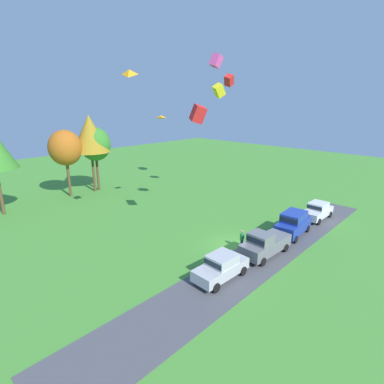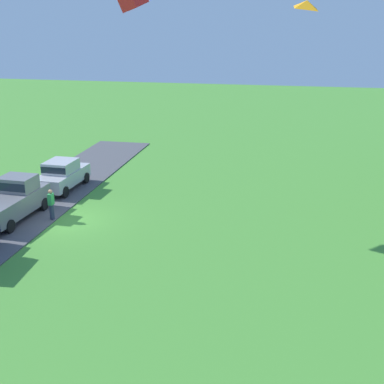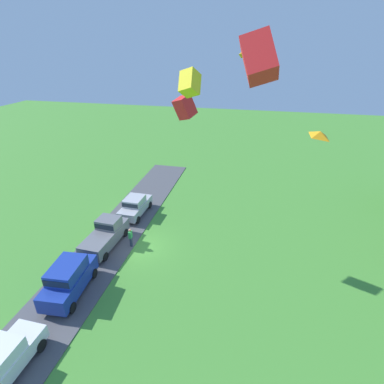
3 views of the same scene
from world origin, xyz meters
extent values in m
plane|color=#478E33|center=(0.00, 0.00, 0.00)|extent=(120.00, 120.00, 0.00)
cube|color=#4C4C51|center=(0.00, -2.80, 0.03)|extent=(36.00, 4.40, 0.06)
cube|color=#B7B7BC|center=(-4.86, -2.45, 0.80)|extent=(4.46, 1.94, 0.80)
cube|color=#B7B7BC|center=(-4.76, -2.45, 1.55)|extent=(2.05, 1.71, 0.70)
cube|color=#19232D|center=(-4.76, -2.45, 1.55)|extent=(2.09, 1.67, 0.38)
cylinder|color=black|center=(-6.39, -3.25, 0.40)|extent=(0.69, 0.26, 0.68)
cylinder|color=black|center=(-6.33, -1.54, 0.40)|extent=(0.69, 0.26, 0.68)
cylinder|color=black|center=(-3.40, -3.35, 0.40)|extent=(0.69, 0.26, 0.68)
cylinder|color=black|center=(-3.34, -1.64, 0.40)|extent=(0.69, 0.26, 0.68)
cube|color=slate|center=(0.51, -2.88, 0.90)|extent=(5.08, 2.13, 1.00)
cube|color=slate|center=(-0.29, -2.84, 1.80)|extent=(1.58, 1.83, 0.80)
cube|color=#19232D|center=(-0.29, -2.84, 1.80)|extent=(1.61, 1.79, 0.44)
cylinder|color=black|center=(-1.23, -3.70, 0.40)|extent=(0.69, 0.27, 0.68)
cylinder|color=black|center=(-1.15, -1.90, 0.40)|extent=(0.69, 0.27, 0.68)
cylinder|color=black|center=(2.25, -2.05, 0.40)|extent=(0.69, 0.27, 0.68)
cylinder|color=#2D334C|center=(0.10, -0.81, 0.44)|extent=(0.24, 0.24, 0.88)
cube|color=#2D8E47|center=(0.10, -0.81, 1.18)|extent=(0.36, 0.22, 0.60)
sphere|color=#9E7051|center=(0.10, -0.81, 1.60)|extent=(0.22, 0.22, 0.22)
pyramid|color=orange|center=(1.98, 11.75, 10.76)|extent=(1.34, 1.34, 0.47)
camera|label=1|loc=(-19.92, -14.12, 12.26)|focal=28.00mm
camera|label=2|loc=(24.57, 11.78, 10.38)|focal=50.00mm
camera|label=3|loc=(18.70, 8.56, 15.07)|focal=28.00mm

